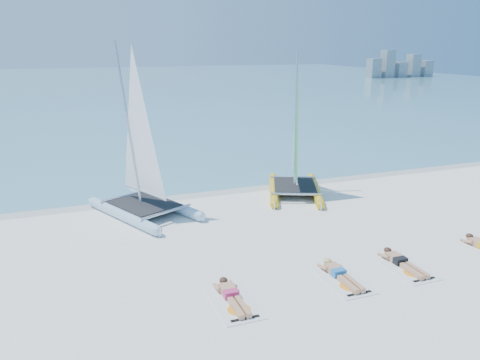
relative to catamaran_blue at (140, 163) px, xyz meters
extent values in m
plane|color=white|center=(3.87, -3.81, -1.90)|extent=(140.00, 140.00, 0.00)
cube|color=#6AB2B1|center=(3.87, 59.19, -1.90)|extent=(140.00, 115.00, 0.01)
cube|color=beige|center=(3.87, 1.69, -1.90)|extent=(140.00, 1.40, 0.01)
cube|color=gray|center=(51.87, 58.19, -0.15)|extent=(2.00, 2.00, 3.50)
cube|color=gray|center=(54.87, 58.19, 0.60)|extent=(2.00, 2.00, 5.00)
cube|color=gray|center=(57.87, 58.19, -0.50)|extent=(2.00, 2.00, 2.80)
cube|color=gray|center=(60.87, 58.19, 0.20)|extent=(2.00, 2.00, 4.20)
cube|color=gray|center=(63.87, 58.19, -0.40)|extent=(2.00, 2.00, 3.00)
cylinder|color=silver|center=(-0.81, -0.48, -1.72)|extent=(2.11, 3.95, 0.37)
cone|color=silver|center=(-1.78, 1.61, -1.72)|extent=(0.55, 0.63, 0.35)
cylinder|color=silver|center=(0.89, 0.31, -1.72)|extent=(2.11, 3.95, 0.37)
cone|color=silver|center=(-0.09, 2.40, -1.72)|extent=(0.55, 0.63, 0.35)
cube|color=black|center=(0.04, -0.09, -1.50)|extent=(2.61, 2.85, 0.03)
cylinder|color=silver|center=(-0.28, 0.59, 1.37)|extent=(0.54, 1.04, 5.77)
cylinder|color=yellow|center=(5.55, 0.51, -1.73)|extent=(1.87, 3.74, 0.35)
cone|color=yellow|center=(6.40, 2.49, -1.73)|extent=(0.50, 0.59, 0.33)
cylinder|color=yellow|center=(7.15, -0.18, -1.73)|extent=(1.87, 3.74, 0.35)
cone|color=yellow|center=(8.01, 1.80, -1.73)|extent=(0.50, 0.59, 0.33)
cube|color=black|center=(6.35, 0.16, -1.53)|extent=(2.40, 2.65, 0.03)
cylinder|color=silver|center=(6.63, 0.81, 1.16)|extent=(0.48, 0.98, 5.40)
cube|color=silver|center=(1.05, -7.13, -1.89)|extent=(1.00, 1.85, 0.02)
cube|color=tan|center=(1.05, -6.70, -1.78)|extent=(0.36, 0.55, 0.17)
cube|color=#D8326D|center=(1.05, -6.90, -1.78)|extent=(0.37, 0.22, 0.17)
cube|color=tan|center=(1.05, -7.50, -1.82)|extent=(0.31, 0.85, 0.13)
sphere|color=tan|center=(1.05, -6.33, -1.74)|extent=(0.21, 0.21, 0.21)
ellipsoid|color=#392114|center=(1.05, -6.32, -1.70)|extent=(0.22, 0.24, 0.15)
cube|color=silver|center=(4.14, -7.08, -1.89)|extent=(1.00, 1.85, 0.02)
cube|color=tan|center=(4.14, -6.65, -1.78)|extent=(0.36, 0.55, 0.17)
cube|color=#2271B9|center=(4.14, -6.85, -1.78)|extent=(0.37, 0.22, 0.17)
cube|color=tan|center=(4.14, -7.45, -1.82)|extent=(0.31, 0.85, 0.13)
sphere|color=tan|center=(4.14, -6.28, -1.74)|extent=(0.21, 0.21, 0.21)
ellipsoid|color=#D9B866|center=(4.14, -6.27, -1.70)|extent=(0.22, 0.24, 0.15)
cube|color=silver|center=(6.18, -7.07, -1.89)|extent=(1.00, 1.85, 0.02)
cube|color=tan|center=(6.18, -6.64, -1.78)|extent=(0.36, 0.55, 0.17)
cube|color=black|center=(6.18, -6.84, -1.78)|extent=(0.37, 0.22, 0.17)
cube|color=tan|center=(6.18, -7.44, -1.82)|extent=(0.31, 0.85, 0.13)
sphere|color=tan|center=(6.18, -6.27, -1.74)|extent=(0.21, 0.21, 0.21)
ellipsoid|color=#392114|center=(6.18, -6.26, -1.70)|extent=(0.22, 0.24, 0.15)
cube|color=tan|center=(9.29, -6.66, -1.78)|extent=(0.36, 0.55, 0.17)
sphere|color=tan|center=(9.29, -6.29, -1.74)|extent=(0.21, 0.21, 0.21)
ellipsoid|color=#392114|center=(9.29, -6.28, -1.70)|extent=(0.22, 0.24, 0.15)
camera|label=1|loc=(-2.31, -16.61, 4.14)|focal=35.00mm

